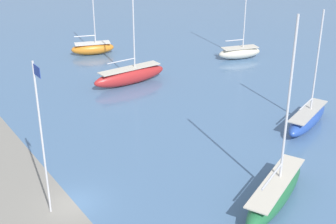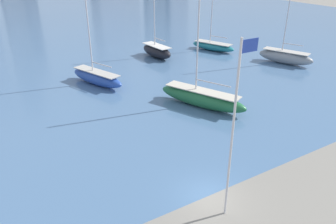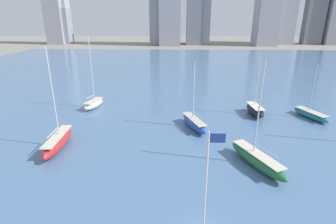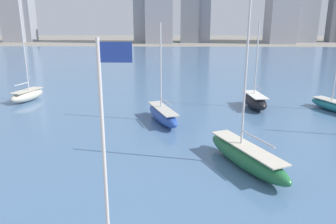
% 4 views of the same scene
% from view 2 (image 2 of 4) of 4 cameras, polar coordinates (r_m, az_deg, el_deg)
% --- Properties ---
extents(ground_plane, '(500.00, 500.00, 0.00)m').
position_cam_2_polar(ground_plane, '(23.75, 7.09, -14.30)').
color(ground_plane, gray).
extents(harbor_water, '(180.00, 140.00, 0.00)m').
position_cam_2_polar(harbor_water, '(86.18, -23.21, 13.59)').
color(harbor_water, '#4C7099').
rests_on(harbor_water, ground_plane).
extents(flag_pole, '(1.24, 0.14, 11.48)m').
position_cam_2_polar(flag_pole, '(19.05, 11.36, -2.93)').
color(flag_pole, silver).
rests_on(flag_pole, ground_plane).
extents(sailboat_gray, '(5.08, 8.52, 14.63)m').
position_cam_2_polar(sailboat_gray, '(53.95, 19.76, 9.09)').
color(sailboat_gray, gray).
rests_on(sailboat_gray, harbor_water).
extents(sailboat_blue, '(5.01, 8.95, 11.74)m').
position_cam_2_polar(sailboat_blue, '(43.24, -12.29, 5.94)').
color(sailboat_blue, '#284CA8').
rests_on(sailboat_blue, harbor_water).
extents(sailboat_black, '(3.08, 7.12, 12.00)m').
position_cam_2_polar(sailboat_black, '(54.11, -1.98, 10.61)').
color(sailboat_black, black).
rests_on(sailboat_black, harbor_water).
extents(sailboat_teal, '(5.15, 8.37, 10.43)m').
position_cam_2_polar(sailboat_teal, '(58.83, 7.83, 11.33)').
color(sailboat_teal, '#1E757F').
rests_on(sailboat_teal, harbor_water).
extents(sailboat_green, '(6.25, 10.37, 14.09)m').
position_cam_2_polar(sailboat_green, '(36.06, 5.90, 2.51)').
color(sailboat_green, '#236B3D').
rests_on(sailboat_green, harbor_water).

